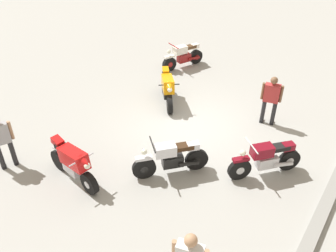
% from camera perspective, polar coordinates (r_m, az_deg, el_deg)
% --- Properties ---
extents(ground_plane, '(40.00, 40.00, 0.00)m').
position_cam_1_polar(ground_plane, '(11.57, 3.06, -0.08)').
color(ground_plane, '#9E9E99').
extents(curb_edge, '(14.00, 0.30, 0.15)m').
position_cam_1_polar(curb_edge, '(10.45, 25.15, -8.03)').
color(curb_edge, gray).
rests_on(curb_edge, ground).
extents(motorcycle_orange_sportbike, '(1.60, 1.43, 1.14)m').
position_cam_1_polar(motorcycle_orange_sportbike, '(12.51, -0.08, 6.09)').
color(motorcycle_orange_sportbike, black).
rests_on(motorcycle_orange_sportbike, ground).
extents(motorcycle_maroon_cruiser, '(1.68, 1.44, 1.09)m').
position_cam_1_polar(motorcycle_maroon_cruiser, '(9.82, 15.35, -5.08)').
color(motorcycle_maroon_cruiser, black).
rests_on(motorcycle_maroon_cruiser, ground).
extents(motorcycle_silver_cruiser, '(1.65, 1.47, 1.09)m').
position_cam_1_polar(motorcycle_silver_cruiser, '(9.50, 0.52, -5.13)').
color(motorcycle_silver_cruiser, black).
rests_on(motorcycle_silver_cruiser, ground).
extents(motorcycle_cream_vintage, '(1.86, 1.00, 1.07)m').
position_cam_1_polar(motorcycle_cream_vintage, '(15.18, 2.44, 11.05)').
color(motorcycle_cream_vintage, black).
rests_on(motorcycle_cream_vintage, ground).
extents(motorcycle_red_sportbike, '(0.70, 1.96, 1.14)m').
position_cam_1_polar(motorcycle_red_sportbike, '(9.57, -14.90, -5.63)').
color(motorcycle_red_sportbike, black).
rests_on(motorcycle_red_sportbike, ground).
extents(person_in_gray_shirt, '(0.62, 0.45, 1.66)m').
position_cam_1_polar(person_in_gray_shirt, '(10.42, -24.98, -1.90)').
color(person_in_gray_shirt, '#262628').
rests_on(person_in_gray_shirt, ground).
extents(person_in_red_shirt, '(0.40, 0.65, 1.68)m').
position_cam_1_polar(person_in_red_shirt, '(11.66, 16.08, 4.34)').
color(person_in_red_shirt, '#262628').
rests_on(person_in_red_shirt, ground).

